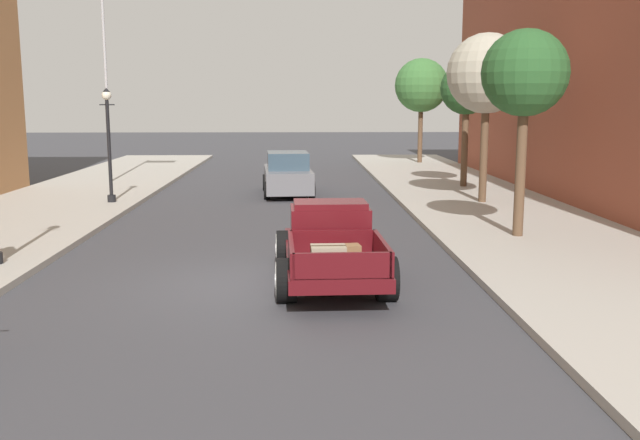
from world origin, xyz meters
The scene contains 10 objects.
ground_plane centered at (0.00, 0.00, 0.00)m, with size 140.00×140.00×0.00m, color #3D3D42.
sidewalk_right centered at (7.25, 0.00, 0.07)m, with size 5.50×64.00×0.15m, color #ADA89E.
hotrod_truck_maroon centered at (1.61, 0.31, 0.75)m, with size 2.28×4.98×1.58m.
car_background_grey centered at (0.58, 13.43, 0.77)m, with size 2.07×4.40×1.65m.
street_lamp_far centered at (-5.41, 10.57, 2.39)m, with size 0.50×0.32×3.85m.
flagpole centered at (-6.87, 16.98, 5.77)m, with size 1.74×0.16×9.16m.
street_tree_nearest centered at (6.60, 4.06, 4.19)m, with size 2.15×2.15×5.16m.
street_tree_second centered at (7.29, 10.21, 4.44)m, with size 2.66×2.66×5.65m.
street_tree_third centered at (7.71, 14.72, 4.01)m, with size 2.08×2.08×4.95m.
street_tree_farthest centered at (7.88, 26.09, 4.42)m, with size 2.97×2.97×5.78m.
Camera 1 is at (0.97, -13.43, 3.53)m, focal length 39.39 mm.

